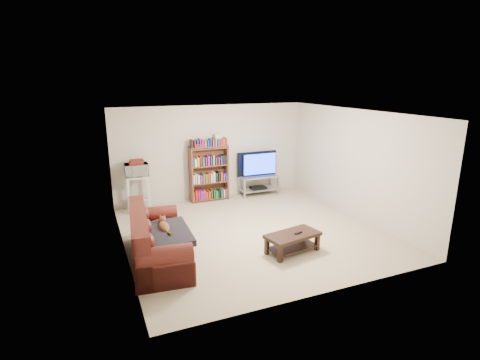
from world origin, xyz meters
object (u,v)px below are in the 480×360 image
coffee_table (293,239)px  tv_stand (258,182)px  sofa (154,244)px  bookshelf (209,173)px

coffee_table → tv_stand: tv_stand is taller
sofa → tv_stand: bearing=46.0°
sofa → coffee_table: size_ratio=2.03×
tv_stand → bookshelf: bookshelf is taller
tv_stand → bookshelf: bearing=178.1°
sofa → bookshelf: (1.91, 2.83, 0.41)m
tv_stand → bookshelf: size_ratio=0.74×
tv_stand → sofa: bearing=-139.1°
coffee_table → tv_stand: 3.52m
sofa → bookshelf: 3.44m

